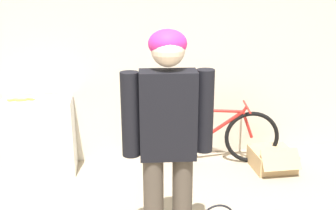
{
  "coord_description": "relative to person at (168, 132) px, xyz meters",
  "views": [
    {
      "loc": [
        -0.47,
        -1.74,
        2.04
      ],
      "look_at": [
        -0.08,
        0.83,
        1.23
      ],
      "focal_mm": 42.0,
      "sensor_mm": 36.0,
      "label": 1
    }
  ],
  "objects": [
    {
      "name": "cardboard_box",
      "position": [
        1.41,
        1.32,
        -0.92
      ],
      "size": [
        0.45,
        0.53,
        0.3
      ],
      "color": "tan",
      "rests_on": "ground_plane"
    },
    {
      "name": "wall_back",
      "position": [
        0.08,
        1.88,
        0.27
      ],
      "size": [
        8.0,
        0.07,
        2.6
      ],
      "color": "beige",
      "rests_on": "ground_plane"
    },
    {
      "name": "banana",
      "position": [
        -1.33,
        1.61,
        -0.17
      ],
      "size": [
        0.31,
        0.08,
        0.03
      ],
      "color": "#EAD64C",
      "rests_on": "side_shelf"
    },
    {
      "name": "side_shelf",
      "position": [
        -1.18,
        1.63,
        -0.61
      ],
      "size": [
        0.74,
        0.4,
        0.85
      ],
      "color": "white",
      "rests_on": "ground_plane"
    },
    {
      "name": "bicycle",
      "position": [
        0.74,
        1.59,
        -0.69
      ],
      "size": [
        1.6,
        0.47,
        0.71
      ],
      "rotation": [
        0.0,
        0.0,
        -0.18
      ],
      "color": "black",
      "rests_on": "ground_plane"
    },
    {
      "name": "person",
      "position": [
        0.0,
        0.0,
        0.0
      ],
      "size": [
        0.65,
        0.25,
        1.75
      ],
      "rotation": [
        0.0,
        0.0,
        -0.09
      ],
      "color": "#4C4238",
      "rests_on": "ground_plane"
    }
  ]
}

